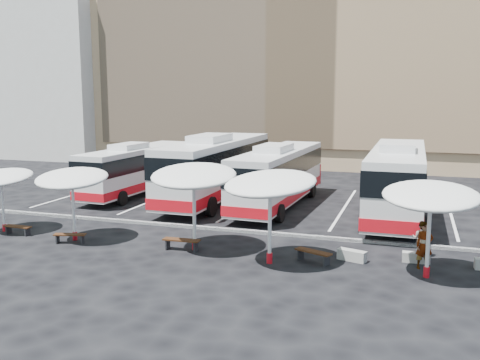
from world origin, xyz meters
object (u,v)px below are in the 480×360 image
(bus_0, at_px, (137,168))
(sunshade_1, at_px, (72,178))
(bus_1, at_px, (217,166))
(sunshade_2, at_px, (194,176))
(conc_bench_0, at_px, (352,255))
(conc_bench_1, at_px, (416,258))
(sunshade_4, at_px, (431,196))
(wood_bench_1, at_px, (70,236))
(sunshade_3, at_px, (270,184))
(bus_3, at_px, (397,178))
(wood_bench_2, at_px, (181,242))
(passenger_0, at_px, (424,245))
(passenger_1, at_px, (421,239))
(sunshade_0, at_px, (1,178))
(bus_2, at_px, (279,174))
(wood_bench_3, at_px, (313,254))
(wood_bench_0, at_px, (18,228))

(bus_0, xyz_separation_m, sunshade_1, (2.92, -11.32, 1.11))
(bus_1, distance_m, sunshade_2, 11.24)
(conc_bench_0, bearing_deg, conc_bench_1, 12.73)
(conc_bench_1, bearing_deg, sunshade_4, -78.17)
(bus_1, height_order, sunshade_2, bus_1)
(sunshade_4, height_order, wood_bench_1, sunshade_4)
(bus_0, relative_size, sunshade_3, 2.33)
(bus_1, relative_size, bus_3, 1.02)
(sunshade_4, xyz_separation_m, wood_bench_1, (-15.48, -0.22, -2.76))
(wood_bench_2, bearing_deg, sunshade_2, 27.25)
(conc_bench_0, height_order, passenger_0, passenger_0)
(bus_3, distance_m, passenger_1, 7.90)
(passenger_0, bearing_deg, sunshade_0, 161.24)
(sunshade_1, distance_m, wood_bench_1, 2.65)
(wood_bench_1, bearing_deg, sunshade_1, 102.75)
(bus_1, bearing_deg, passenger_1, -34.05)
(bus_1, relative_size, conc_bench_0, 11.57)
(sunshade_4, bearing_deg, sunshade_1, 178.78)
(sunshade_1, relative_size, passenger_1, 2.57)
(bus_2, bearing_deg, wood_bench_3, -66.06)
(sunshade_4, bearing_deg, sunshade_0, 178.22)
(sunshade_1, xyz_separation_m, wood_bench_2, (5.46, 0.01, -2.54))
(wood_bench_2, height_order, wood_bench_3, wood_bench_2)
(sunshade_4, bearing_deg, passenger_1, 94.15)
(bus_0, xyz_separation_m, sunshade_2, (8.89, -11.04, 1.48))
(sunshade_2, xyz_separation_m, passenger_1, (9.44, 2.00, -2.52))
(bus_2, bearing_deg, wood_bench_1, -120.40)
(sunshade_3, relative_size, sunshade_4, 1.33)
(bus_0, xyz_separation_m, sunshade_3, (12.51, -11.85, 1.45))
(sunshade_3, height_order, passenger_1, sunshade_3)
(sunshade_2, height_order, wood_bench_3, sunshade_2)
(sunshade_2, xyz_separation_m, conc_bench_1, (9.26, 1.15, -3.09))
(bus_3, height_order, sunshade_0, bus_3)
(passenger_1, bearing_deg, wood_bench_0, 24.40)
(bus_3, height_order, conc_bench_0, bus_3)
(sunshade_4, distance_m, wood_bench_1, 15.72)
(sunshade_0, height_order, wood_bench_2, sunshade_0)
(bus_3, relative_size, sunshade_4, 3.65)
(sunshade_0, xyz_separation_m, passenger_1, (19.73, 1.99, -1.93))
(conc_bench_1, bearing_deg, sunshade_0, -176.67)
(sunshade_0, distance_m, sunshade_1, 4.33)
(conc_bench_0, xyz_separation_m, conc_bench_1, (2.51, 0.57, -0.02))
(passenger_1, bearing_deg, conc_bench_1, 95.33)
(sunshade_0, distance_m, passenger_0, 19.90)
(sunshade_0, relative_size, passenger_0, 1.70)
(passenger_1, bearing_deg, wood_bench_3, 44.63)
(bus_2, relative_size, passenger_1, 7.93)
(sunshade_0, xyz_separation_m, conc_bench_1, (19.55, 1.14, -2.50))
(sunshade_4, bearing_deg, sunshade_3, -178.07)
(bus_2, bearing_deg, conc_bench_0, -57.54)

